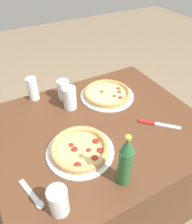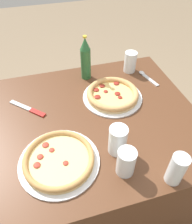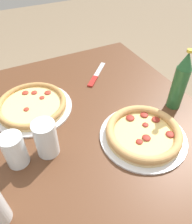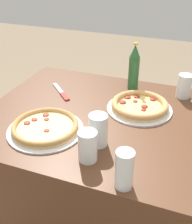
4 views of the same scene
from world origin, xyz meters
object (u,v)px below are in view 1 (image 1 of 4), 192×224
glass_mango_juice (64,90)px  glass_orange_juice (59,202)px  glass_iced_tea (33,89)px  beer_bottle (125,162)px  pizza_salami (107,94)px  spoon (35,198)px  pizza_pepperoni (80,149)px  glass_cola (70,98)px  knife (157,124)px

glass_mango_juice → glass_orange_juice: glass_orange_juice is taller
glass_iced_tea → beer_bottle: 0.75m
pizza_salami → spoon: 0.74m
glass_iced_tea → pizza_pepperoni: bearing=-82.9°
pizza_pepperoni → spoon: size_ratio=1.92×
glass_mango_juice → beer_bottle: 0.65m
pizza_pepperoni → glass_orange_juice: glass_orange_juice is taller
glass_mango_juice → glass_cola: glass_cola is taller
glass_mango_juice → beer_bottle: bearing=-90.7°
pizza_pepperoni → glass_cola: (0.09, 0.33, 0.04)m
glass_iced_tea → glass_cola: glass_iced_tea is taller
glass_cola → spoon: size_ratio=0.81×
glass_mango_juice → beer_bottle: (-0.01, -0.65, 0.07)m
pizza_pepperoni → glass_cola: bearing=74.1°
spoon → beer_bottle: bearing=-15.6°
pizza_salami → glass_iced_tea: bearing=154.4°
knife → beer_bottle: bearing=-151.1°
pizza_pepperoni → glass_iced_tea: 0.52m
pizza_pepperoni → glass_mango_juice: size_ratio=2.60×
glass_iced_tea → knife: 0.74m
glass_orange_juice → glass_iced_tea: 0.74m
pizza_pepperoni → beer_bottle: size_ratio=1.22×
pizza_salami → glass_iced_tea: size_ratio=2.33×
knife → glass_orange_juice: bearing=-163.5°
pizza_salami → beer_bottle: size_ratio=1.27×
pizza_pepperoni → beer_bottle: beer_bottle is taller
pizza_pepperoni → knife: 0.44m
pizza_pepperoni → glass_mango_juice: glass_mango_juice is taller
beer_bottle → glass_cola: bearing=89.5°
glass_orange_juice → spoon: glass_orange_juice is taller
pizza_salami → glass_mango_juice: 0.27m
pizza_pepperoni → knife: bearing=-3.7°
glass_mango_juice → pizza_pepperoni: bearing=-102.7°
glass_cola → glass_iced_tea: bearing=130.3°
beer_bottle → spoon: 0.37m
glass_mango_juice → knife: 0.57m
glass_orange_juice → knife: size_ratio=0.71×
glass_iced_tea → beer_bottle: size_ratio=0.55×
glass_orange_juice → beer_bottle: bearing=-1.6°
glass_mango_juice → glass_iced_tea: (-0.16, 0.08, 0.01)m
spoon → glass_cola: bearing=52.5°
glass_iced_tea → spoon: size_ratio=0.86×
glass_iced_tea → glass_mango_juice: bearing=-27.5°
pizza_pepperoni → spoon: pizza_pepperoni is taller
glass_orange_juice → glass_iced_tea: size_ratio=0.88×
glass_orange_juice → pizza_salami: bearing=45.6°
knife → spoon: size_ratio=1.06×
glass_mango_juice → beer_bottle: beer_bottle is taller
beer_bottle → spoon: bearing=164.4°
knife → spoon: 0.70m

